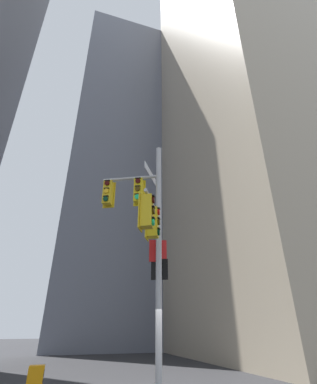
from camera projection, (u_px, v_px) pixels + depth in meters
The scene contains 4 objects.
building_tower_right at pixel (256, 87), 31.54m from camera, with size 17.17×17.17×53.47m, color tan.
building_mid_block at pixel (130, 174), 40.98m from camera, with size 16.60×16.60×45.04m, color slate.
signal_pole_assembly at pixel (145, 224), 9.80m from camera, with size 2.46×3.37×8.80m.
newspaper_box at pixel (34, 384), 8.11m from camera, with size 0.45×0.36×0.95m.
Camera 1 is at (-2.93, -9.23, 1.95)m, focal length 25.81 mm.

